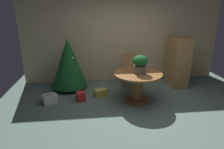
# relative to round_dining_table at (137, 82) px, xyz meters

# --- Properties ---
(ground_plane) EXTENTS (6.60, 6.60, 0.00)m
(ground_plane) POSITION_rel_round_dining_table_xyz_m (-0.09, -0.55, -0.49)
(ground_plane) COLOR slate
(back_wall_panel) EXTENTS (6.00, 0.10, 2.60)m
(back_wall_panel) POSITION_rel_round_dining_table_xyz_m (-0.09, 1.65, 0.81)
(back_wall_panel) COLOR beige
(back_wall_panel) RESTS_ON ground_plane
(round_dining_table) EXTENTS (1.15, 1.15, 0.73)m
(round_dining_table) POSITION_rel_round_dining_table_xyz_m (0.00, 0.00, 0.00)
(round_dining_table) COLOR brown
(round_dining_table) RESTS_ON ground_plane
(flower_vase) EXTENTS (0.34, 0.34, 0.43)m
(flower_vase) POSITION_rel_round_dining_table_xyz_m (0.04, -0.04, 0.46)
(flower_vase) COLOR #665B51
(flower_vase) RESTS_ON round_dining_table
(wooden_chair_far) EXTENTS (0.41, 0.44, 0.97)m
(wooden_chair_far) POSITION_rel_round_dining_table_xyz_m (0.00, 0.96, 0.05)
(wooden_chair_far) COLOR #B27F4C
(wooden_chair_far) RESTS_ON ground_plane
(holiday_tree) EXTENTS (0.97, 0.97, 1.43)m
(holiday_tree) POSITION_rel_round_dining_table_xyz_m (-1.69, 0.99, 0.27)
(holiday_tree) COLOR brown
(holiday_tree) RESTS_ON ground_plane
(gift_box_red) EXTENTS (0.25, 0.32, 0.21)m
(gift_box_red) POSITION_rel_round_dining_table_xyz_m (-1.36, 0.20, -0.39)
(gift_box_red) COLOR red
(gift_box_red) RESTS_ON ground_plane
(gift_box_gold) EXTENTS (0.36, 0.29, 0.18)m
(gift_box_gold) POSITION_rel_round_dining_table_xyz_m (-0.86, 0.40, -0.40)
(gift_box_gold) COLOR gold
(gift_box_gold) RESTS_ON ground_plane
(gift_box_cream) EXTENTS (0.40, 0.37, 0.20)m
(gift_box_cream) POSITION_rel_round_dining_table_xyz_m (-2.10, 0.15, -0.39)
(gift_box_cream) COLOR silver
(gift_box_cream) RESTS_ON ground_plane
(wooden_cabinet) EXTENTS (0.46, 0.75, 1.39)m
(wooden_cabinet) POSITION_rel_round_dining_table_xyz_m (1.43, 0.96, 0.20)
(wooden_cabinet) COLOR #B27F4C
(wooden_cabinet) RESTS_ON ground_plane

